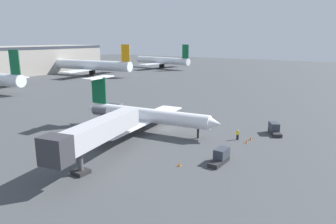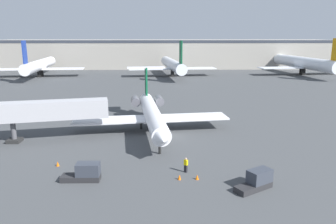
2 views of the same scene
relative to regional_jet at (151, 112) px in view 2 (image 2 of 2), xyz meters
name	(u,v)px [view 2 (image 2 of 2)]	position (x,y,z in m)	size (l,w,h in m)	color
ground_plane	(170,135)	(2.87, -2.41, -2.98)	(400.00, 400.00, 0.10)	#424447
regional_jet	(151,112)	(0.00, 0.00, 0.00)	(24.54, 27.41, 9.08)	white
jet_bridge	(34,112)	(-16.37, -4.92, 1.37)	(18.53, 6.66, 5.97)	#ADADB2
ground_crew_marshaller	(186,165)	(4.21, -16.33, -2.07)	(0.47, 0.45, 1.69)	black
baggage_tug_lead	(257,181)	(10.89, -20.37, -2.09)	(4.15, 3.27, 1.90)	#262628
baggage_tug_trailing	(85,173)	(-6.41, -18.17, -2.09)	(4.01, 1.42, 1.90)	#262628
traffic_cone_near	(197,177)	(5.26, -18.19, -2.66)	(0.36, 0.36, 0.55)	orange
traffic_cone_mid	(58,164)	(-10.45, -14.29, -2.66)	(0.36, 0.36, 0.55)	orange
traffic_cone_far	(179,177)	(3.40, -18.18, -2.66)	(0.36, 0.36, 0.55)	orange
terminal_building	(164,53)	(2.87, 104.00, 3.36)	(152.26, 25.17, 12.55)	#9E998E
parked_airliner_west_mid	(40,65)	(-41.98, 68.21, 1.20)	(31.19, 36.77, 13.08)	white
parked_airliner_centre	(173,65)	(5.72, 68.75, 1.19)	(32.19, 37.90, 13.05)	silver
parked_airliner_east_mid	(303,63)	(55.06, 72.07, 1.52)	(34.29, 40.46, 13.71)	silver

